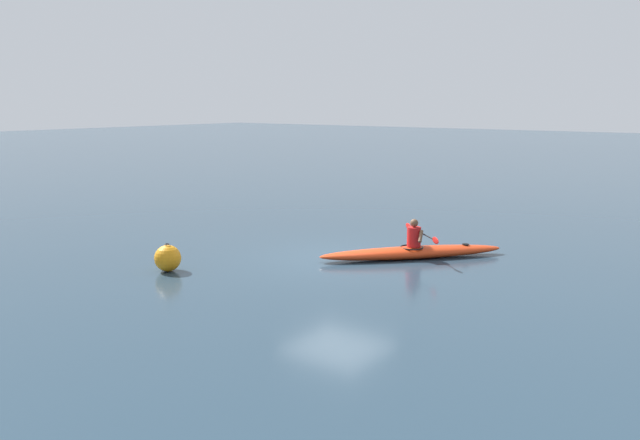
% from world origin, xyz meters
% --- Properties ---
extents(ground_plane, '(160.00, 160.00, 0.00)m').
position_xyz_m(ground_plane, '(0.00, 0.00, 0.00)').
color(ground_plane, '#233847').
extents(kayak, '(3.80, 4.25, 0.32)m').
position_xyz_m(kayak, '(-1.55, -1.17, 0.16)').
color(kayak, red).
rests_on(kayak, ground).
extents(kayaker, '(1.81, 1.57, 0.73)m').
position_xyz_m(kayaker, '(-1.59, -1.22, 0.63)').
color(kayaker, red).
rests_on(kayaker, kayak).
extents(mooring_buoy_channel_marker, '(0.65, 0.65, 0.69)m').
position_xyz_m(mooring_buoy_channel_marker, '(2.57, 3.56, 0.32)').
color(mooring_buoy_channel_marker, orange).
rests_on(mooring_buoy_channel_marker, ground).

